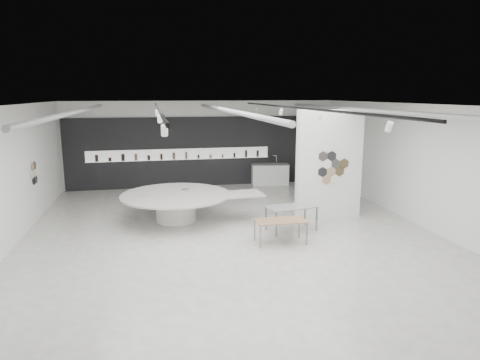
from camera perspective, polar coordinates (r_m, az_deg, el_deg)
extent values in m
cube|color=beige|center=(12.91, -1.26, -7.12)|extent=(12.00, 14.00, 0.01)
cube|color=silver|center=(12.24, -1.34, 10.04)|extent=(12.00, 14.00, 0.01)
cube|color=white|center=(19.29, -5.09, 4.84)|extent=(12.00, 0.01, 3.80)
cube|color=white|center=(5.92, 11.33, -10.63)|extent=(12.00, 0.01, 3.80)
cube|color=white|center=(14.74, 22.34, 1.98)|extent=(0.01, 14.00, 3.80)
cube|color=white|center=(12.81, -28.75, 0.11)|extent=(0.01, 14.00, 3.80)
cylinder|color=#939396|center=(12.70, -20.97, 8.52)|extent=(0.12, 12.00, 0.12)
cylinder|color=#939396|center=(12.74, -1.75, 9.26)|extent=(0.12, 12.00, 0.12)
cylinder|color=#939396|center=(14.09, 15.55, 9.06)|extent=(0.12, 12.00, 0.12)
cube|color=black|center=(12.04, -10.86, 9.32)|extent=(0.05, 13.00, 0.06)
cylinder|color=white|center=(7.06, -10.04, 6.54)|extent=(0.11, 0.18, 0.21)
cylinder|color=white|center=(10.35, -10.65, 8.02)|extent=(0.11, 0.18, 0.21)
cylinder|color=white|center=(13.65, -10.96, 8.79)|extent=(0.11, 0.18, 0.21)
cylinder|color=white|center=(16.95, -11.16, 9.26)|extent=(0.11, 0.18, 0.21)
cube|color=black|center=(12.76, 7.66, 9.53)|extent=(0.05, 13.00, 0.06)
cylinder|color=white|center=(8.22, 19.26, 6.74)|extent=(0.11, 0.18, 0.21)
cylinder|color=white|center=(11.18, 10.54, 8.26)|extent=(0.11, 0.18, 0.21)
cylinder|color=white|center=(14.28, 5.50, 9.05)|extent=(0.11, 0.18, 0.21)
cylinder|color=white|center=(17.46, 2.26, 9.52)|extent=(0.11, 0.18, 0.21)
cylinder|color=black|center=(15.26, -25.77, -0.10)|extent=(0.03, 0.28, 0.28)
cylinder|color=black|center=(15.51, -25.54, 0.09)|extent=(0.03, 0.28, 0.28)
cylinder|color=white|center=(15.35, -25.73, 0.83)|extent=(0.03, 0.28, 0.28)
cylinder|color=white|center=(15.10, -25.96, 0.66)|extent=(0.03, 0.28, 0.28)
cylinder|color=tan|center=(15.19, -25.92, 1.60)|extent=(0.03, 0.28, 0.28)
cylinder|color=brown|center=(15.44, -25.69, 1.76)|extent=(0.03, 0.28, 0.28)
cube|color=black|center=(19.27, -5.05, 3.78)|extent=(11.80, 0.10, 3.10)
cube|color=white|center=(19.12, -8.00, 3.44)|extent=(8.00, 0.06, 0.46)
cube|color=white|center=(19.10, -7.97, 2.75)|extent=(8.00, 0.18, 0.02)
cylinder|color=black|center=(19.18, -18.57, 2.77)|extent=(0.13, 0.13, 0.29)
cylinder|color=black|center=(19.13, -16.95, 2.65)|extent=(0.13, 0.13, 0.15)
cylinder|color=black|center=(19.08, -15.33, 2.93)|extent=(0.14, 0.14, 0.30)
cylinder|color=brown|center=(19.05, -13.70, 3.00)|extent=(0.12, 0.12, 0.29)
cylinder|color=black|center=(19.04, -12.06, 2.94)|extent=(0.12, 0.12, 0.21)
cylinder|color=black|center=(19.04, -10.43, 3.06)|extent=(0.10, 0.10, 0.25)
cylinder|color=brown|center=(19.06, -8.80, 3.20)|extent=(0.12, 0.12, 0.30)
cylinder|color=brown|center=(19.09, -7.17, 3.28)|extent=(0.10, 0.10, 0.31)
cylinder|color=black|center=(19.15, -5.55, 3.13)|extent=(0.09, 0.09, 0.17)
cylinder|color=brown|center=(19.22, -3.94, 3.16)|extent=(0.10, 0.10, 0.16)
cylinder|color=brown|center=(19.30, -2.34, 3.21)|extent=(0.09, 0.09, 0.15)
cylinder|color=black|center=(19.39, -0.75, 3.34)|extent=(0.09, 0.09, 0.21)
cylinder|color=black|center=(19.49, 0.82, 3.54)|extent=(0.11, 0.11, 0.31)
cylinder|color=black|center=(19.62, 2.37, 3.55)|extent=(0.11, 0.11, 0.29)
cube|color=white|center=(14.42, 11.78, 2.01)|extent=(2.20, 0.35, 3.60)
cylinder|color=tan|center=(14.28, 12.05, 1.09)|extent=(0.34, 0.03, 0.34)
cylinder|color=brown|center=(14.40, 13.13, 1.13)|extent=(0.34, 0.03, 0.34)
cylinder|color=black|center=(14.16, 10.95, 1.05)|extent=(0.34, 0.03, 0.34)
cylinder|color=black|center=(14.30, 12.64, 2.13)|extent=(0.34, 0.03, 0.34)
cylinder|color=white|center=(14.18, 11.54, 2.10)|extent=(0.34, 0.03, 0.34)
cylinder|color=white|center=(14.39, 12.55, 0.10)|extent=(0.34, 0.03, 0.34)
cylinder|color=tan|center=(14.27, 11.46, 0.05)|extent=(0.34, 0.03, 0.34)
cylinder|color=brown|center=(14.42, 13.72, 2.16)|extent=(0.34, 0.03, 0.34)
cylinder|color=black|center=(14.20, 12.14, 3.14)|extent=(0.34, 0.03, 0.34)
cylinder|color=black|center=(14.08, 11.03, 3.12)|extent=(0.34, 0.03, 0.34)
cylinder|color=white|center=(14.18, -8.53, -3.74)|extent=(1.38, 1.38, 0.84)
cylinder|color=#B8B5AE|center=(14.07, -8.59, -1.97)|extent=(3.83, 3.83, 0.06)
cube|color=#B8B5AE|center=(13.99, -0.25, -1.91)|extent=(1.66, 1.11, 0.05)
cube|color=tan|center=(13.97, -12.62, -2.06)|extent=(0.26, 0.20, 0.01)
cube|color=brown|center=(14.69, -7.38, -1.22)|extent=(0.26, 0.20, 0.01)
cube|color=#8C6948|center=(11.97, 5.45, -5.42)|extent=(1.40, 0.71, 0.03)
cube|color=slate|center=(11.60, 2.74, -7.63)|extent=(0.04, 0.04, 0.63)
cube|color=slate|center=(12.18, 1.97, -6.69)|extent=(0.04, 0.04, 0.63)
cube|color=slate|center=(12.00, 8.93, -7.11)|extent=(0.04, 0.04, 0.63)
cube|color=slate|center=(12.56, 7.89, -6.23)|extent=(0.04, 0.04, 0.63)
cube|color=gray|center=(13.04, 6.89, -3.57)|extent=(1.60, 1.04, 0.03)
cube|color=slate|center=(12.54, 4.87, -5.95)|extent=(0.05, 0.05, 0.73)
cube|color=slate|center=(13.09, 3.48, -5.18)|extent=(0.05, 0.05, 0.73)
cube|color=slate|center=(13.24, 10.19, -5.15)|extent=(0.05, 0.05, 0.73)
cube|color=slate|center=(13.76, 8.66, -4.45)|extent=(0.05, 0.05, 0.73)
cube|color=white|center=(19.62, 4.03, 0.72)|extent=(1.70, 0.79, 0.93)
cube|color=gray|center=(19.54, 4.05, 2.10)|extent=(1.75, 0.83, 0.03)
cylinder|color=silver|center=(19.71, 4.86, 2.76)|extent=(0.03, 0.03, 0.37)
cylinder|color=silver|center=(19.67, 4.64, 3.26)|extent=(0.17, 0.04, 0.02)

